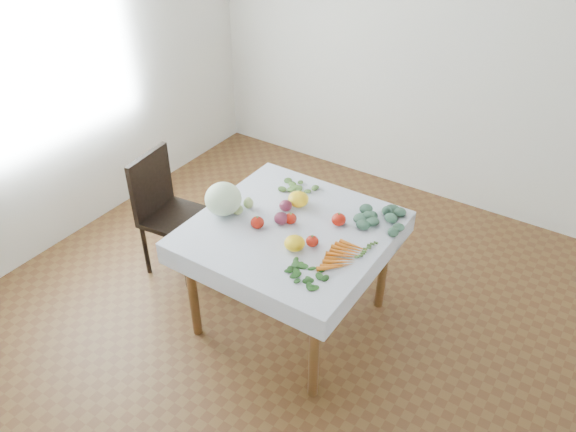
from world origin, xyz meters
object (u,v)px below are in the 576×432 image
Objects in this scene: chair at (165,206)px; heirloom_back at (298,199)px; carrot_bunch at (342,256)px; cabbage at (223,199)px; table at (291,241)px.

chair is 1.04m from heirloom_back.
chair is at bearing -167.38° from heirloom_back.
carrot_bunch is (0.48, -0.31, -0.03)m from heirloom_back.
heirloom_back is 0.58m from carrot_bunch.
cabbage is 0.83m from carrot_bunch.
cabbage is at bearing -179.10° from carrot_bunch.
table is 1.11× the size of chair.
table is 4.43× the size of cabbage.
heirloom_back is at bearing 43.39° from cabbage.
chair reaches higher than table.
heirloom_back is at bearing 147.60° from carrot_bunch.
chair reaches higher than heirloom_back.
cabbage is 0.71× the size of carrot_bunch.
table is 0.28m from heirloom_back.
table is 0.48m from cabbage.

